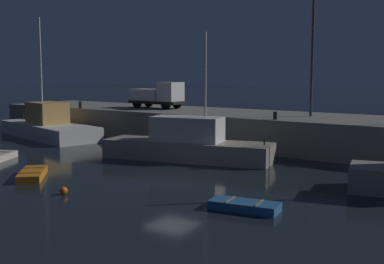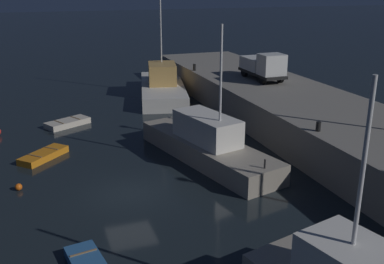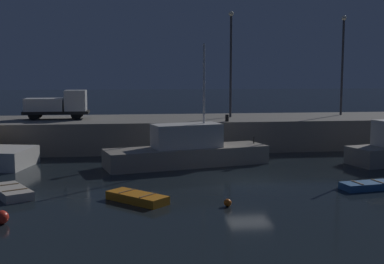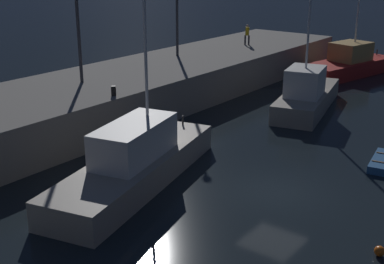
{
  "view_description": "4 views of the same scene",
  "coord_description": "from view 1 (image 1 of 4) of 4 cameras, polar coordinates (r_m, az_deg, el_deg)",
  "views": [
    {
      "loc": [
        15.72,
        -20.45,
        5.76
      ],
      "look_at": [
        -2.04,
        4.69,
        2.01
      ],
      "focal_mm": 45.86,
      "sensor_mm": 36.0,
      "label": 1
    },
    {
      "loc": [
        21.07,
        -4.04,
        10.48
      ],
      "look_at": [
        -2.88,
        4.52,
        1.98
      ],
      "focal_mm": 42.08,
      "sensor_mm": 36.0,
      "label": 2
    },
    {
      "loc": [
        -7.05,
        -28.59,
        6.4
      ],
      "look_at": [
        -2.66,
        5.72,
        2.29
      ],
      "focal_mm": 47.31,
      "sensor_mm": 36.0,
      "label": 3
    },
    {
      "loc": [
        -18.91,
        -9.91,
        9.98
      ],
      "look_at": [
        -0.49,
        4.27,
        2.04
      ],
      "focal_mm": 48.94,
      "sensor_mm": 36.0,
      "label": 4
    }
  ],
  "objects": [
    {
      "name": "lamp_post_west",
      "position": [
        37.77,
        13.85,
        9.71
      ],
      "size": [
        0.44,
        0.44,
        9.08
      ],
      "color": "#38383D",
      "rests_on": "pier_quay"
    },
    {
      "name": "dinghy_orange_near",
      "position": [
        28.33,
        -18.08,
        -4.7
      ],
      "size": [
        3.16,
        3.18,
        0.46
      ],
      "color": "orange",
      "rests_on": "ground"
    },
    {
      "name": "bollard_central",
      "position": [
        34.73,
        9.65,
        1.89
      ],
      "size": [
        0.28,
        0.28,
        0.55
      ],
      "primitive_type": "cylinder",
      "color": "black",
      "rests_on": "pier_quay"
    },
    {
      "name": "bollard_west",
      "position": [
        46.35,
        -12.87,
        3.1
      ],
      "size": [
        0.28,
        0.28,
        0.62
      ],
      "primitive_type": "cylinder",
      "color": "black",
      "rests_on": "pier_quay"
    },
    {
      "name": "fishing_boat_orange",
      "position": [
        45.39,
        -16.37,
        0.63
      ],
      "size": [
        12.71,
        6.64,
        10.6
      ],
      "color": "silver",
      "rests_on": "ground"
    },
    {
      "name": "ground_plane",
      "position": [
        26.43,
        -2.26,
        -5.65
      ],
      "size": [
        320.0,
        320.0,
        0.0
      ],
      "primitive_type": "plane",
      "color": "black"
    },
    {
      "name": "utility_truck",
      "position": [
        45.11,
        -3.92,
        4.28
      ],
      "size": [
        5.33,
        1.99,
        2.41
      ],
      "color": "black",
      "rests_on": "pier_quay"
    },
    {
      "name": "fishing_boat_white",
      "position": [
        32.41,
        -0.55,
        -1.45
      ],
      "size": [
        11.63,
        5.56,
        8.33
      ],
      "color": "gray",
      "rests_on": "ground"
    },
    {
      "name": "pier_quay",
      "position": [
        38.43,
        10.84,
        0.07
      ],
      "size": [
        58.26,
        8.44,
        2.49
      ],
      "color": "gray",
      "rests_on": "ground"
    },
    {
      "name": "dinghy_red_small",
      "position": [
        20.9,
        6.1,
        -8.54
      ],
      "size": [
        3.07,
        1.64,
        0.42
      ],
      "color": "#2D6099",
      "rests_on": "ground"
    },
    {
      "name": "mooring_buoy_near",
      "position": [
        24.18,
        -14.71,
        -6.61
      ],
      "size": [
        0.38,
        0.38,
        0.38
      ],
      "primitive_type": "sphere",
      "color": "orange",
      "rests_on": "ground"
    }
  ]
}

